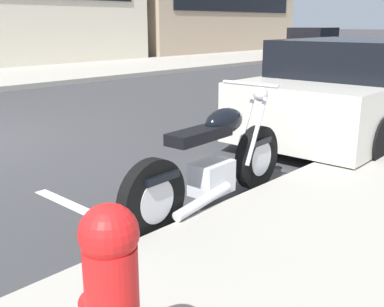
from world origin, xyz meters
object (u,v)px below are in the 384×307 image
at_px(parked_motorcycle, 214,164).
at_px(car_opposite_curb, 312,45).
at_px(fire_hydrant, 112,300).
at_px(parked_car_mid_block, 357,91).

height_order(parked_motorcycle, car_opposite_curb, car_opposite_curb).
bearing_deg(parked_motorcycle, fire_hydrant, -152.56).
xyz_separation_m(car_opposite_curb, fire_hydrant, (-18.95, -9.50, -0.08)).
distance_m(parked_car_mid_block, fire_hydrant, 6.12).
xyz_separation_m(parked_car_mid_block, car_opposite_curb, (13.04, 7.90, 0.00)).
xyz_separation_m(parked_motorcycle, car_opposite_curb, (16.84, 8.25, 0.25)).
bearing_deg(fire_hydrant, parked_motorcycle, 30.49).
bearing_deg(parked_motorcycle, parked_car_mid_block, 2.22).
bearing_deg(car_opposite_curb, parked_car_mid_block, 27.10).
height_order(parked_motorcycle, parked_car_mid_block, parked_car_mid_block).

